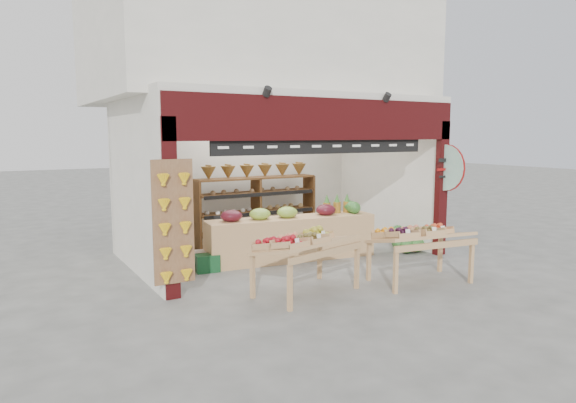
{
  "coord_description": "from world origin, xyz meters",
  "views": [
    {
      "loc": [
        -4.98,
        -8.21,
        2.4
      ],
      "look_at": [
        -0.27,
        -0.2,
        1.18
      ],
      "focal_mm": 32.0,
      "sensor_mm": 36.0,
      "label": 1
    }
  ],
  "objects_px": {
    "back_shelving": "(256,193)",
    "watermelon_pile": "(408,242)",
    "refrigerator": "(143,214)",
    "mid_counter": "(291,236)",
    "cardboard_stack": "(188,258)",
    "display_table_right": "(416,235)",
    "display_table_left": "(300,243)"
  },
  "relations": [
    {
      "from": "back_shelving",
      "to": "watermelon_pile",
      "type": "distance_m",
      "value": 3.38
    },
    {
      "from": "refrigerator",
      "to": "mid_counter",
      "type": "distance_m",
      "value": 2.94
    },
    {
      "from": "cardboard_stack",
      "to": "mid_counter",
      "type": "distance_m",
      "value": 2.01
    },
    {
      "from": "back_shelving",
      "to": "display_table_right",
      "type": "relative_size",
      "value": 1.66
    },
    {
      "from": "mid_counter",
      "to": "display_table_left",
      "type": "xyz_separation_m",
      "value": [
        -0.99,
        -1.93,
        0.34
      ]
    },
    {
      "from": "cardboard_stack",
      "to": "mid_counter",
      "type": "relative_size",
      "value": 0.3
    },
    {
      "from": "back_shelving",
      "to": "display_table_left",
      "type": "height_order",
      "value": "back_shelving"
    },
    {
      "from": "back_shelving",
      "to": "refrigerator",
      "type": "distance_m",
      "value": 2.45
    },
    {
      "from": "refrigerator",
      "to": "display_table_right",
      "type": "bearing_deg",
      "value": -65.49
    },
    {
      "from": "back_shelving",
      "to": "watermelon_pile",
      "type": "xyz_separation_m",
      "value": [
        2.42,
        -2.16,
        -0.94
      ]
    },
    {
      "from": "refrigerator",
      "to": "display_table_left",
      "type": "relative_size",
      "value": 0.96
    },
    {
      "from": "back_shelving",
      "to": "refrigerator",
      "type": "bearing_deg",
      "value": 177.96
    },
    {
      "from": "refrigerator",
      "to": "display_table_right",
      "type": "relative_size",
      "value": 1.01
    },
    {
      "from": "mid_counter",
      "to": "watermelon_pile",
      "type": "distance_m",
      "value": 2.57
    },
    {
      "from": "back_shelving",
      "to": "display_table_right",
      "type": "bearing_deg",
      "value": -77.0
    },
    {
      "from": "cardboard_stack",
      "to": "display_table_right",
      "type": "bearing_deg",
      "value": -39.97
    },
    {
      "from": "cardboard_stack",
      "to": "display_table_right",
      "type": "distance_m",
      "value": 3.92
    },
    {
      "from": "cardboard_stack",
      "to": "mid_counter",
      "type": "height_order",
      "value": "mid_counter"
    },
    {
      "from": "mid_counter",
      "to": "display_table_left",
      "type": "relative_size",
      "value": 1.91
    },
    {
      "from": "cardboard_stack",
      "to": "watermelon_pile",
      "type": "distance_m",
      "value": 4.55
    },
    {
      "from": "refrigerator",
      "to": "display_table_left",
      "type": "height_order",
      "value": "refrigerator"
    },
    {
      "from": "watermelon_pile",
      "to": "display_table_left",
      "type": "bearing_deg",
      "value": -158.36
    },
    {
      "from": "display_table_right",
      "to": "watermelon_pile",
      "type": "height_order",
      "value": "display_table_right"
    },
    {
      "from": "refrigerator",
      "to": "watermelon_pile",
      "type": "relative_size",
      "value": 2.36
    },
    {
      "from": "cardboard_stack",
      "to": "mid_counter",
      "type": "xyz_separation_m",
      "value": [
        1.99,
        -0.18,
        0.21
      ]
    },
    {
      "from": "display_table_right",
      "to": "cardboard_stack",
      "type": "bearing_deg",
      "value": 140.03
    },
    {
      "from": "refrigerator",
      "to": "display_table_right",
      "type": "xyz_separation_m",
      "value": [
        3.34,
        -4.02,
        -0.07
      ]
    },
    {
      "from": "refrigerator",
      "to": "cardboard_stack",
      "type": "distance_m",
      "value": 1.68
    },
    {
      "from": "refrigerator",
      "to": "display_table_left",
      "type": "bearing_deg",
      "value": -84.62
    },
    {
      "from": "back_shelving",
      "to": "cardboard_stack",
      "type": "distance_m",
      "value": 2.67
    },
    {
      "from": "refrigerator",
      "to": "cardboard_stack",
      "type": "relative_size",
      "value": 1.67
    },
    {
      "from": "cardboard_stack",
      "to": "watermelon_pile",
      "type": "relative_size",
      "value": 1.41
    }
  ]
}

